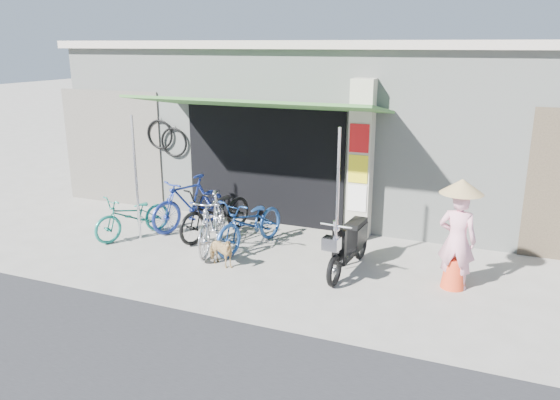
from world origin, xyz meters
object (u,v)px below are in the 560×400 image
at_px(bike_blue, 189,203).
at_px(bike_silver, 212,222).
at_px(bike_black, 216,212).
at_px(nun, 458,235).
at_px(moped, 349,245).
at_px(street_dog, 220,251).
at_px(bike_teal, 133,216).
at_px(bike_navy, 251,223).

relative_size(bike_blue, bike_silver, 1.03).
bearing_deg(bike_black, nun, 6.25).
bearing_deg(bike_blue, moped, 7.64).
relative_size(bike_blue, street_dog, 2.83).
bearing_deg(bike_black, bike_silver, -52.12).
bearing_deg(nun, bike_teal, 4.88).
relative_size(bike_black, bike_silver, 1.09).
height_order(bike_blue, bike_navy, bike_blue).
bearing_deg(bike_silver, bike_navy, 15.11).
bearing_deg(bike_navy, street_dog, -84.39).
height_order(bike_blue, bike_silver, bike_blue).
xyz_separation_m(bike_teal, bike_black, (1.45, 0.65, 0.07)).
distance_m(street_dog, nun, 3.80).
relative_size(bike_navy, street_dog, 2.92).
bearing_deg(nun, moped, 4.83).
bearing_deg(moped, bike_black, 171.32).
distance_m(bike_black, nun, 4.54).
bearing_deg(moped, nun, 4.34).
height_order(bike_teal, street_dog, bike_teal).
relative_size(bike_blue, nun, 1.04).
distance_m(bike_teal, nun, 5.94).
xyz_separation_m(bike_silver, moped, (2.54, -0.01, -0.07)).
distance_m(bike_teal, moped, 4.27).
height_order(bike_black, bike_silver, bike_silver).
relative_size(bike_teal, bike_navy, 0.88).
relative_size(bike_blue, bike_black, 0.94).
bearing_deg(moped, street_dog, -158.08).
relative_size(bike_silver, moped, 0.99).
height_order(bike_blue, moped, bike_blue).
distance_m(bike_navy, moped, 1.96).
xyz_separation_m(bike_black, bike_navy, (0.89, -0.34, -0.01)).
relative_size(bike_teal, nun, 0.94).
distance_m(bike_navy, street_dog, 1.00).
distance_m(street_dog, moped, 2.15).
bearing_deg(bike_navy, bike_silver, -138.68).
bearing_deg(bike_blue, bike_silver, -19.13).
bearing_deg(moped, bike_teal, -175.59).
height_order(bike_teal, bike_navy, bike_navy).
xyz_separation_m(bike_teal, street_dog, (2.22, -0.66, -0.16)).
xyz_separation_m(bike_navy, street_dog, (-0.12, -0.97, -0.22)).
relative_size(bike_black, street_dog, 3.00).
xyz_separation_m(bike_blue, street_dog, (1.50, -1.51, -0.27)).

